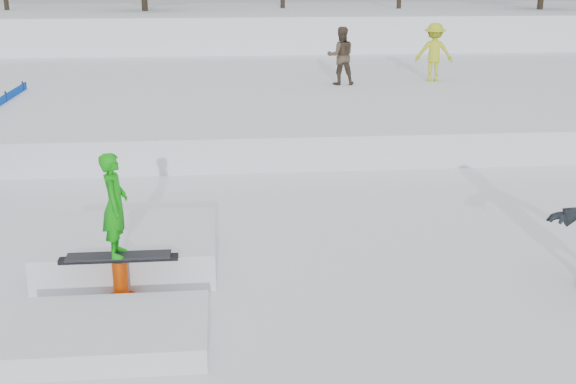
{
  "coord_description": "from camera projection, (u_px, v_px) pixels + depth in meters",
  "views": [
    {
      "loc": [
        -0.53,
        -8.59,
        4.4
      ],
      "look_at": [
        0.5,
        2.0,
        1.1
      ],
      "focal_mm": 45.0,
      "sensor_mm": 36.0,
      "label": 1
    }
  ],
  "objects": [
    {
      "name": "ground",
      "position": [
        265.0,
        317.0,
        9.52
      ],
      "size": [
        120.0,
        120.0,
        0.0
      ],
      "primitive_type": "plane",
      "color": "white"
    },
    {
      "name": "snow_berm",
      "position": [
        227.0,
        33.0,
        37.68
      ],
      "size": [
        60.0,
        14.0,
        2.4
      ],
      "primitive_type": "cube",
      "color": "white",
      "rests_on": "ground"
    },
    {
      "name": "snow_midrise",
      "position": [
        234.0,
        91.0,
        24.61
      ],
      "size": [
        50.0,
        18.0,
        0.8
      ],
      "primitive_type": "cube",
      "color": "white",
      "rests_on": "ground"
    },
    {
      "name": "walker_olive",
      "position": [
        341.0,
        56.0,
        23.15
      ],
      "size": [
        0.9,
        0.7,
        1.84
      ],
      "primitive_type": "imported",
      "rotation": [
        0.0,
        0.0,
        3.15
      ],
      "color": "#433526",
      "rests_on": "snow_midrise"
    },
    {
      "name": "walker_ygreen",
      "position": [
        434.0,
        52.0,
        23.9
      ],
      "size": [
        1.37,
        1.02,
        1.9
      ],
      "primitive_type": "imported",
      "rotation": [
        0.0,
        0.0,
        2.86
      ],
      "color": "#B3C31E",
      "rests_on": "snow_midrise"
    },
    {
      "name": "jib_rail_feature",
      "position": [
        125.0,
        264.0,
        10.44
      ],
      "size": [
        2.6,
        4.4,
        2.11
      ],
      "color": "white",
      "rests_on": "ground"
    }
  ]
}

